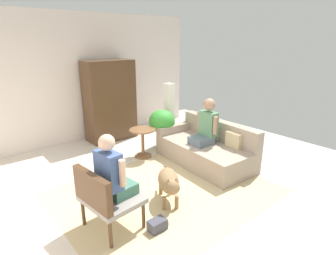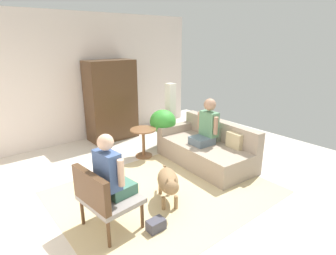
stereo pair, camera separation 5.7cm
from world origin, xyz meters
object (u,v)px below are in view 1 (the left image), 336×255
(person_on_couch, at_px, (206,125))
(round_end_table, at_px, (143,140))
(person_on_armchair, at_px, (112,172))
(dog, at_px, (169,182))
(armchair, at_px, (103,196))
(potted_plant, at_px, (162,123))
(armoire_cabinet, at_px, (110,101))
(couch, at_px, (206,148))
(handbag, at_px, (157,225))
(column_lamp, at_px, (169,114))

(person_on_couch, height_order, round_end_table, person_on_couch)
(person_on_armchair, height_order, dog, person_on_armchair)
(armchair, relative_size, dog, 1.03)
(potted_plant, bearing_deg, armoire_cabinet, 109.80)
(couch, distance_m, person_on_armchair, 2.45)
(round_end_table, height_order, dog, round_end_table)
(dog, xyz_separation_m, potted_plant, (1.22, 1.68, 0.24))
(armoire_cabinet, height_order, handbag, armoire_cabinet)
(potted_plant, height_order, column_lamp, column_lamp)
(couch, height_order, column_lamp, column_lamp)
(person_on_armchair, height_order, armoire_cabinet, armoire_cabinet)
(person_on_couch, relative_size, potted_plant, 0.97)
(potted_plant, distance_m, handbag, 2.73)
(person_on_couch, bearing_deg, column_lamp, 81.20)
(dog, distance_m, potted_plant, 2.09)
(armchair, height_order, column_lamp, column_lamp)
(armchair, bearing_deg, round_end_table, 43.43)
(couch, xyz_separation_m, column_lamp, (0.16, 1.29, 0.40))
(potted_plant, relative_size, column_lamp, 0.65)
(potted_plant, bearing_deg, couch, -76.45)
(column_lamp, bearing_deg, person_on_couch, -98.80)
(person_on_couch, height_order, potted_plant, person_on_couch)
(couch, relative_size, person_on_couch, 2.29)
(potted_plant, relative_size, armoire_cabinet, 0.48)
(couch, xyz_separation_m, dog, (-1.47, -0.64, 0.07))
(couch, distance_m, column_lamp, 1.36)
(couch, relative_size, armchair, 2.31)
(person_on_armchair, relative_size, round_end_table, 1.40)
(potted_plant, bearing_deg, armchair, -143.41)
(person_on_couch, xyz_separation_m, potted_plant, (-0.21, 1.06, -0.17))
(couch, height_order, handbag, couch)
(couch, relative_size, potted_plant, 2.21)
(armchair, relative_size, round_end_table, 1.44)
(person_on_armchair, bearing_deg, armchair, -173.93)
(person_on_armchair, xyz_separation_m, potted_plant, (2.08, 1.63, -0.17))
(person_on_couch, xyz_separation_m, dog, (-1.43, -0.62, -0.41))
(armchair, bearing_deg, armoire_cabinet, 59.70)
(potted_plant, xyz_separation_m, handbag, (-1.72, -2.05, -0.51))
(handbag, bearing_deg, couch, 27.17)
(armchair, distance_m, round_end_table, 2.31)
(potted_plant, xyz_separation_m, column_lamp, (0.41, 0.25, 0.09))
(couch, relative_size, armoire_cabinet, 1.06)
(column_lamp, bearing_deg, armchair, -144.14)
(armchair, bearing_deg, person_on_couch, 13.61)
(person_on_armchair, height_order, potted_plant, person_on_armchair)
(dog, bearing_deg, couch, 23.47)
(person_on_couch, bearing_deg, dog, -156.56)
(column_lamp, relative_size, armoire_cabinet, 0.74)
(person_on_couch, relative_size, person_on_armchair, 1.03)
(armchair, bearing_deg, potted_plant, 36.59)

